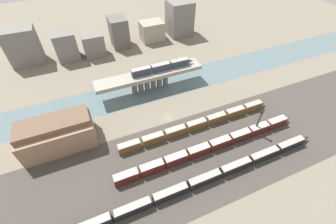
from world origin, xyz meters
The scene contains 16 objects.
ground_plane centered at (0.00, 0.00, 0.00)m, with size 400.00×400.00×0.00m, color #756B5B.
railbed_yard centered at (0.00, -24.00, 0.00)m, with size 280.00×42.00×0.01m, color #423D38.
river_water centered at (0.00, 23.24, 0.00)m, with size 320.00×20.40×0.01m, color slate.
bridge centered at (0.00, 23.24, 7.60)m, with size 54.89×8.82×9.89m.
train_on_bridge centered at (7.15, 23.24, 11.72)m, with size 33.47×2.63×3.74m.
train_yard_near centered at (-5.84, -34.71, 1.84)m, with size 108.22×2.68×3.74m.
train_yard_mid centered at (9.14, -23.20, 2.01)m, with size 79.87×3.12×4.08m.
train_yard_far centered at (10.13, -10.57, 1.89)m, with size 72.44×2.98×3.84m.
warehouse_building centered at (-45.81, 3.46, 6.21)m, with size 27.55×14.87×13.05m.
signal_tower centered at (30.84, -22.79, 6.30)m, with size 1.00×0.94×12.83m.
city_block_far_left centered at (-58.65, 76.56, 10.54)m, with size 17.70×11.86×21.08m, color slate.
city_block_left centered at (-35.80, 71.99, 8.35)m, with size 12.48×11.71×16.70m, color slate.
city_block_center centered at (-20.12, 69.87, 6.81)m, with size 12.67×10.26×13.62m, color slate.
city_block_right centered at (-2.27, 76.17, 9.21)m, with size 10.86×13.86×18.43m, color #605B56.
city_block_far_right centered at (20.24, 75.36, 6.31)m, with size 15.26×12.13×12.61m, color gray.
city_block_tall centered at (41.61, 76.62, 11.39)m, with size 16.08×15.28×22.79m, color slate.
Camera 1 is at (-28.20, -66.53, 73.83)m, focal length 24.00 mm.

